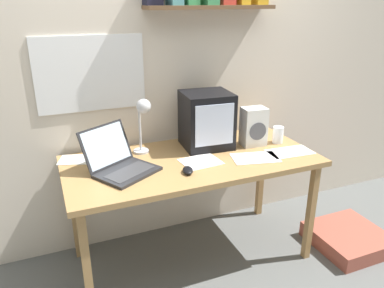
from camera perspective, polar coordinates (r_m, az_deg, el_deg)
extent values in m
plane|color=#5A5D5B|center=(2.79, 0.00, -16.63)|extent=(12.00, 12.00, 0.00)
cube|color=beige|center=(2.65, -3.74, 12.19)|extent=(5.60, 0.06, 2.60)
cube|color=white|center=(2.50, -15.16, 10.27)|extent=(0.69, 0.01, 0.48)
cube|color=brown|center=(2.61, 2.87, 20.11)|extent=(0.88, 0.18, 0.02)
cube|color=#A47A47|center=(2.41, 0.00, -2.60)|extent=(1.61, 0.75, 0.03)
cube|color=#A47A47|center=(2.19, -15.73, -17.80)|extent=(0.04, 0.05, 0.72)
cube|color=#A47A47|center=(2.70, 17.62, -9.92)|extent=(0.04, 0.05, 0.72)
cube|color=#A47A47|center=(2.72, -17.53, -9.75)|extent=(0.04, 0.05, 0.72)
cube|color=#A47A47|center=(3.14, 10.41, -4.65)|extent=(0.04, 0.05, 0.72)
cube|color=black|center=(2.55, 2.21, 3.70)|extent=(0.34, 0.32, 0.38)
cube|color=silver|center=(2.41, 3.46, 2.88)|extent=(0.26, 0.03, 0.27)
cube|color=#232326|center=(2.23, -9.77, -4.27)|extent=(0.42, 0.39, 0.02)
cube|color=#38383A|center=(2.21, -9.45, -4.17)|extent=(0.32, 0.26, 0.00)
cube|color=#232326|center=(2.30, -12.95, -0.24)|extent=(0.34, 0.26, 0.24)
cube|color=silver|center=(2.30, -12.95, -0.24)|extent=(0.31, 0.23, 0.22)
cylinder|color=silver|center=(2.52, -7.77, -1.07)|extent=(0.10, 0.10, 0.01)
cylinder|color=silver|center=(2.47, -7.95, 2.46)|extent=(0.02, 0.02, 0.31)
sphere|color=silver|center=(2.38, -7.39, 5.73)|extent=(0.09, 0.09, 0.09)
cylinder|color=white|center=(2.72, 12.97, 1.38)|extent=(0.08, 0.08, 0.12)
cylinder|color=orange|center=(2.72, 12.94, 1.05)|extent=(0.07, 0.07, 0.09)
cube|color=silver|center=(2.62, 9.36, 2.63)|extent=(0.17, 0.13, 0.27)
cylinder|color=#4C4C51|center=(2.57, 10.00, 1.91)|extent=(0.12, 0.01, 0.12)
ellipsoid|color=black|center=(2.20, -0.64, -4.03)|extent=(0.08, 0.12, 0.03)
cube|color=white|center=(2.59, 14.68, -1.17)|extent=(0.31, 0.19, 0.00)
cube|color=white|center=(2.44, 9.61, -2.09)|extent=(0.33, 0.25, 0.00)
cube|color=white|center=(2.35, 1.34, -2.70)|extent=(0.26, 0.22, 0.00)
cube|color=silver|center=(2.49, -17.11, -2.28)|extent=(0.26, 0.22, 0.00)
cube|color=#9D4E3E|center=(3.09, 22.73, -13.09)|extent=(0.50, 0.50, 0.11)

